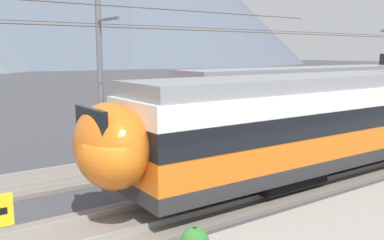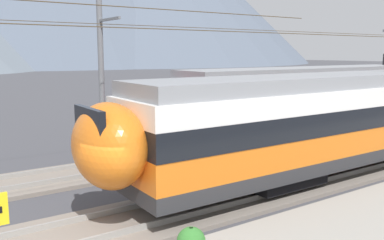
% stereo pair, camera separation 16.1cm
% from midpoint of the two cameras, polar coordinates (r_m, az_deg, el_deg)
% --- Properties ---
extents(track_far, '(120.00, 3.00, 0.28)m').
position_cam_midpoint_polar(track_far, '(16.03, -23.49, -8.18)').
color(track_far, slate).
rests_on(track_far, ground).
extents(train_far_track, '(25.71, 2.93, 4.27)m').
position_cam_midpoint_polar(train_far_track, '(26.33, 20.04, 3.37)').
color(train_far_track, '#2D2D30').
rests_on(train_far_track, track_far).
extents(catenary_mast_far_side, '(38.02, 2.15, 8.08)m').
position_cam_midpoint_polar(catenary_mast_far_side, '(18.21, -12.54, 7.55)').
color(catenary_mast_far_side, slate).
rests_on(catenary_mast_far_side, ground).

